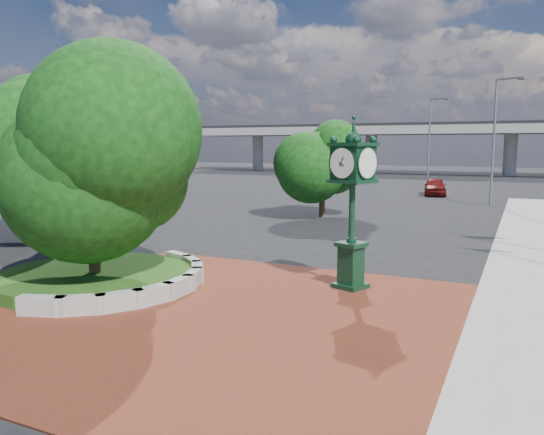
{
  "coord_description": "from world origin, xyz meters",
  "views": [
    {
      "loc": [
        7.13,
        -12.35,
        4.4
      ],
      "look_at": [
        0.5,
        1.5,
        2.28
      ],
      "focal_mm": 35.0,
      "sensor_mm": 36.0,
      "label": 1
    }
  ],
  "objects_px": {
    "post_clock": "(352,197)",
    "parked_car": "(435,186)",
    "street_lamp_near": "(497,132)",
    "street_lamp_far": "(431,137)"
  },
  "relations": [
    {
      "from": "post_clock",
      "to": "parked_car",
      "type": "distance_m",
      "value": 32.7
    },
    {
      "from": "parked_car",
      "to": "street_lamp_near",
      "type": "height_order",
      "value": "street_lamp_near"
    },
    {
      "from": "street_lamp_near",
      "to": "street_lamp_far",
      "type": "distance_m",
      "value": 12.56
    },
    {
      "from": "post_clock",
      "to": "parked_car",
      "type": "height_order",
      "value": "post_clock"
    },
    {
      "from": "post_clock",
      "to": "street_lamp_far",
      "type": "height_order",
      "value": "street_lamp_far"
    },
    {
      "from": "parked_car",
      "to": "street_lamp_far",
      "type": "bearing_deg",
      "value": 95.44
    },
    {
      "from": "post_clock",
      "to": "street_lamp_far",
      "type": "xyz_separation_m",
      "value": [
        -3.6,
        36.9,
        2.24
      ]
    },
    {
      "from": "street_lamp_near",
      "to": "post_clock",
      "type": "bearing_deg",
      "value": -95.85
    },
    {
      "from": "street_lamp_near",
      "to": "street_lamp_far",
      "type": "height_order",
      "value": "street_lamp_near"
    },
    {
      "from": "post_clock",
      "to": "street_lamp_far",
      "type": "distance_m",
      "value": 37.14
    }
  ]
}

